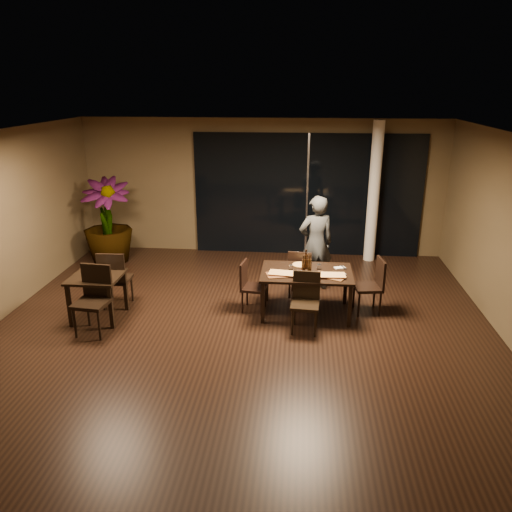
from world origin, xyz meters
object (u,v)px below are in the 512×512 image
object	(u,v)px
side_table	(97,283)
chair_main_left	(250,283)
chair_main_right	(373,283)
bottle_b	(310,263)
bottle_c	(306,259)
chair_side_far	(114,277)
chair_main_near	(306,298)
potted_plant	(107,221)
chair_side_near	(94,295)
main_table	(307,276)
diner	(316,243)
bottle_a	(304,263)
chair_main_far	(300,271)

from	to	relation	value
side_table	chair_main_left	xyz separation A→B (m)	(2.44, 0.55, -0.14)
chair_main_right	bottle_b	distance (m)	1.14
chair_main_right	bottle_c	bearing A→B (deg)	-97.64
chair_main_right	chair_side_far	distance (m)	4.39
side_table	chair_main_right	bearing A→B (deg)	8.25
chair_main_near	potted_plant	distance (m)	5.05
side_table	chair_side_near	distance (m)	0.44
chair_side_far	potted_plant	distance (m)	2.47
chair_main_near	chair_side_near	xyz separation A→B (m)	(-3.26, -0.36, 0.07)
chair_main_left	bottle_b	bearing A→B (deg)	-84.87
main_table	chair_main_left	world-z (taller)	chair_main_left
main_table	bottle_b	xyz separation A→B (m)	(0.04, -0.00, 0.22)
main_table	chair_main_near	distance (m)	0.58
side_table	bottle_b	world-z (taller)	bottle_b
diner	bottle_c	world-z (taller)	diner
bottle_a	side_table	bearing A→B (deg)	-171.13
chair_main_left	bottle_a	xyz separation A→B (m)	(0.90, -0.03, 0.40)
chair_side_far	bottle_c	distance (m)	3.27
potted_plant	bottle_c	distance (m)	4.68
chair_main_far	bottle_b	bearing A→B (deg)	109.90
diner	chair_side_near	bearing A→B (deg)	12.45
chair_main_near	bottle_c	world-z (taller)	bottle_c
chair_side_near	potted_plant	world-z (taller)	potted_plant
chair_main_right	potted_plant	world-z (taller)	potted_plant
side_table	bottle_b	xyz separation A→B (m)	(3.44, 0.50, 0.27)
side_table	chair_side_far	bearing A→B (deg)	72.80
chair_side_near	bottle_b	world-z (taller)	chair_side_near
main_table	chair_main_right	distance (m)	1.14
chair_main_near	chair_side_far	size ratio (longest dim) A/B	0.91
main_table	chair_main_left	bearing A→B (deg)	177.02
diner	chair_main_right	bearing A→B (deg)	117.72
chair_main_right	diner	bearing A→B (deg)	-142.82
side_table	chair_side_far	size ratio (longest dim) A/B	0.78
bottle_b	chair_main_far	bearing A→B (deg)	102.96
main_table	chair_main_near	bearing A→B (deg)	-91.18
bottle_a	bottle_b	distance (m)	0.10
diner	chair_side_far	bearing A→B (deg)	0.81
chair_main_far	diner	distance (m)	0.65
main_table	chair_main_far	xyz separation A→B (m)	(-0.11, 0.66, -0.17)
side_table	diner	distance (m)	3.91
side_table	chair_main_left	world-z (taller)	chair_main_left
potted_plant	bottle_a	xyz separation A→B (m)	(4.17, -2.16, -0.02)
chair_side_far	diner	world-z (taller)	diner
diner	bottle_a	bearing A→B (deg)	60.36
bottle_c	side_table	bearing A→B (deg)	-169.27
chair_main_near	diner	xyz separation A→B (m)	(0.18, 1.65, 0.38)
diner	chair_main_left	bearing A→B (deg)	24.90
chair_main_left	bottle_b	distance (m)	1.08
main_table	chair_main_right	size ratio (longest dim) A/B	1.58
bottle_b	chair_side_near	bearing A→B (deg)	-164.49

